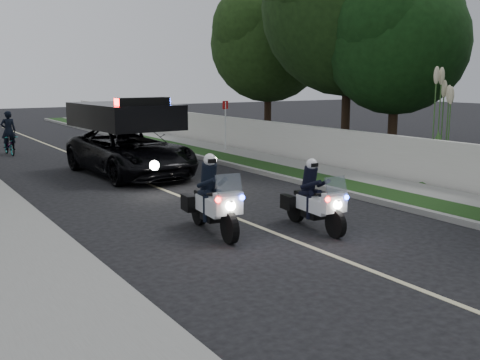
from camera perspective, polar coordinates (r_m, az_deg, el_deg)
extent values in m
plane|color=black|center=(10.34, 13.48, -9.01)|extent=(120.00, 120.00, 0.00)
cube|color=gray|center=(20.41, 1.43, 0.96)|extent=(0.20, 60.00, 0.15)
cube|color=#193814|center=(20.80, 3.03, 1.14)|extent=(1.20, 60.00, 0.16)
cube|color=gray|center=(21.57, 5.85, 1.42)|extent=(1.40, 60.00, 0.16)
cube|color=beige|center=(22.10, 7.93, 3.35)|extent=(0.22, 60.00, 1.50)
cube|color=gray|center=(17.33, -21.77, -1.44)|extent=(0.20, 60.00, 0.15)
cube|color=#BFB78C|center=(18.49, -9.20, -0.36)|extent=(0.12, 50.00, 0.01)
imported|color=black|center=(20.21, -10.86, 0.48)|extent=(3.09, 6.13, 2.91)
imported|color=black|center=(27.14, -22.01, 2.37)|extent=(0.64, 1.61, 0.83)
imported|color=black|center=(27.14, -22.01, 2.37)|extent=(0.64, 0.45, 1.72)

